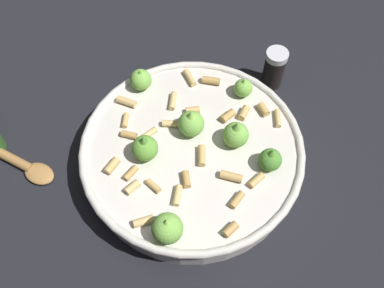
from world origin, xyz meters
The scene contains 3 objects.
ground_plane centered at (0.00, 0.00, 0.00)m, with size 2.40×2.40×0.00m, color black.
cooking_pan centered at (0.00, 0.00, 0.03)m, with size 0.35×0.35×0.10m.
pepper_shaker centered at (0.22, 0.04, 0.04)m, with size 0.04×0.04×0.08m.
Camera 1 is at (-0.22, -0.27, 0.62)m, focal length 40.57 mm.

